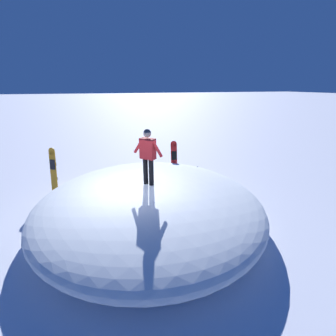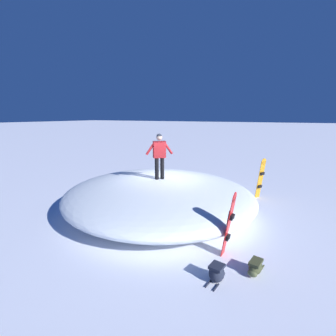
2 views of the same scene
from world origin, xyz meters
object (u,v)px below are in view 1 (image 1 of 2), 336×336
object	(u,v)px
snowboard_secondary_upright	(174,160)
backpack_far	(195,171)
snowboard_primary_upright	(53,169)
backpack_near	(177,169)
snowboarder_standing	(148,153)

from	to	relation	value
snowboard_secondary_upright	backpack_far	size ratio (longest dim) A/B	3.03
snowboard_primary_upright	backpack_near	xyz separation A→B (m)	(5.22, 0.50, -0.73)
snowboard_primary_upright	backpack_near	size ratio (longest dim) A/B	2.56
backpack_far	backpack_near	bearing A→B (deg)	131.76
backpack_near	snowboard_secondary_upright	bearing A→B (deg)	-120.18
snowboarder_standing	backpack_far	xyz separation A→B (m)	(2.84, 2.94, -1.93)
backpack_near	snowboard_primary_upright	bearing A→B (deg)	-174.53
backpack_near	backpack_far	world-z (taller)	backpack_far
snowboard_primary_upright	backpack_far	world-z (taller)	snowboard_primary_upright
snowboard_primary_upright	snowboard_secondary_upright	world-z (taller)	snowboard_primary_upright
snowboarder_standing	backpack_far	size ratio (longest dim) A/B	2.93
snowboarder_standing	snowboard_primary_upright	xyz separation A→B (m)	(-2.99, 3.13, -1.24)
snowboard_secondary_upright	backpack_near	bearing A→B (deg)	59.82
snowboarder_standing	snowboard_secondary_upright	world-z (taller)	snowboarder_standing
snowboard_secondary_upright	backpack_near	distance (m)	1.07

